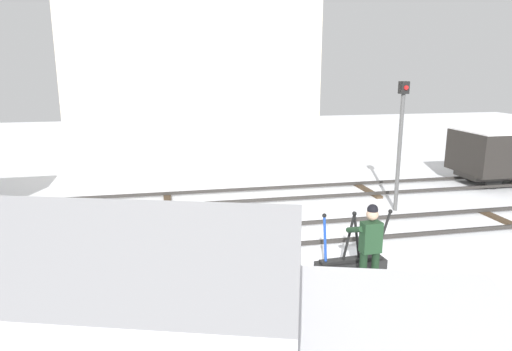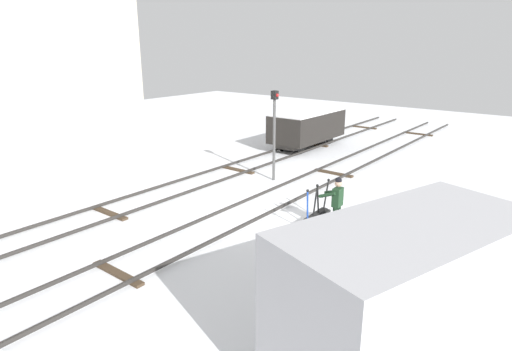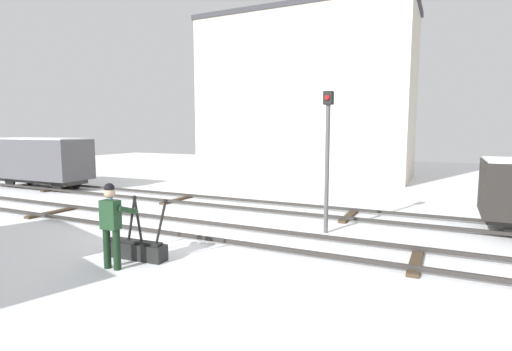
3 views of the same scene
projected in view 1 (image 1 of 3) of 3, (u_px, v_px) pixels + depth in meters
The scene contains 7 objects.
ground_plane at pixel (308, 237), 11.92m from camera, with size 60.00×60.00×0.00m, color white.
track_main_line at pixel (308, 233), 11.90m from camera, with size 44.00×1.94×0.18m.
track_siding_near at pixel (272, 194), 15.61m from camera, with size 44.00×1.94×0.18m.
switch_lever_frame at pixel (351, 266), 9.59m from camera, with size 1.67×0.44×1.45m.
rail_worker at pixel (370, 243), 8.75m from camera, with size 0.56×0.70×1.81m.
signal_post at pixel (401, 133), 13.62m from camera, with size 0.24×0.32×3.93m.
apartment_building at pixel (192, 56), 24.49m from camera, with size 12.93×5.72×9.94m.
Camera 1 is at (-3.64, -10.72, 4.28)m, focal length 32.03 mm.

